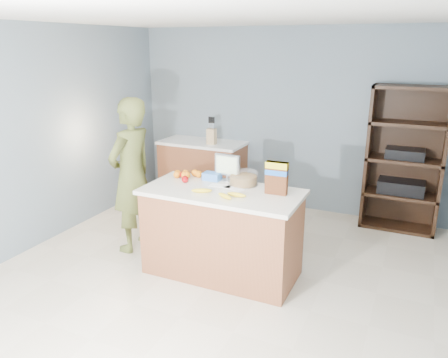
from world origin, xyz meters
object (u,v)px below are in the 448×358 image
at_px(shelving_unit, 404,162).
at_px(cereal_box, 277,176).
at_px(counter_peninsula, 222,236).
at_px(person, 132,176).
at_px(tv, 227,166).

xyz_separation_m(shelving_unit, cereal_box, (-1.03, -1.93, 0.22)).
bearing_deg(counter_peninsula, cereal_box, 12.56).
distance_m(shelving_unit, cereal_box, 2.20).
bearing_deg(person, tv, 104.20).
bearing_deg(tv, cereal_box, -17.34).
relative_size(shelving_unit, person, 1.04).
bearing_deg(cereal_box, counter_peninsula, -167.44).
bearing_deg(counter_peninsula, person, 173.80).
bearing_deg(cereal_box, person, 179.60).
bearing_deg(tv, person, -170.94).
bearing_deg(person, shelving_unit, 130.44).
distance_m(shelving_unit, person, 3.33).
xyz_separation_m(person, tv, (1.09, 0.17, 0.19)).
relative_size(counter_peninsula, tv, 5.53).
distance_m(person, cereal_box, 1.69).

